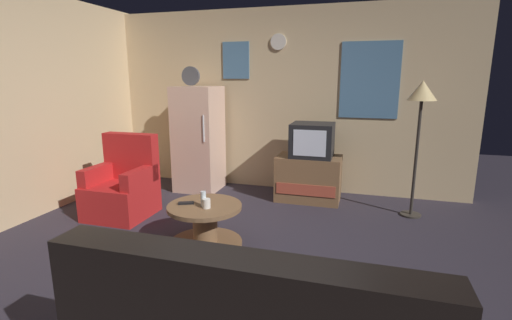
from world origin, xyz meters
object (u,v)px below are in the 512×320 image
(fridge, at_px, (199,139))
(crt_tv, at_px, (312,140))
(standing_lamp, at_px, (421,101))
(wine_glass, at_px, (203,199))
(remote_control, at_px, (186,203))
(tv_stand, at_px, (309,178))
(mug_ceramic_white, at_px, (206,203))
(coffee_table, at_px, (205,225))
(armchair, at_px, (123,187))

(fridge, bearing_deg, crt_tv, -1.57)
(standing_lamp, bearing_deg, fridge, 174.30)
(standing_lamp, xyz_separation_m, wine_glass, (-2.02, -1.49, -0.86))
(remote_control, bearing_deg, crt_tv, 36.50)
(fridge, height_order, standing_lamp, fridge)
(tv_stand, xyz_separation_m, mug_ceramic_white, (-0.70, -1.77, 0.17))
(crt_tv, distance_m, standing_lamp, 1.38)
(fridge, relative_size, mug_ceramic_white, 19.67)
(mug_ceramic_white, relative_size, remote_control, 0.60)
(tv_stand, xyz_separation_m, wine_glass, (-0.75, -1.73, 0.20))
(crt_tv, height_order, mug_ceramic_white, crt_tv)
(tv_stand, xyz_separation_m, standing_lamp, (1.28, -0.24, 1.06))
(standing_lamp, bearing_deg, wine_glass, -143.64)
(mug_ceramic_white, xyz_separation_m, remote_control, (-0.24, 0.04, -0.03))
(standing_lamp, relative_size, wine_glass, 10.60)
(fridge, xyz_separation_m, wine_glass, (0.87, -1.78, -0.26))
(wine_glass, xyz_separation_m, remote_control, (-0.19, 0.01, -0.06))
(tv_stand, height_order, coffee_table, tv_stand)
(crt_tv, distance_m, wine_glass, 1.93)
(standing_lamp, xyz_separation_m, armchair, (-3.32, -0.94, -1.02))
(standing_lamp, distance_m, armchair, 3.60)
(fridge, xyz_separation_m, tv_stand, (1.62, -0.04, -0.45))
(wine_glass, relative_size, mug_ceramic_white, 1.67)
(standing_lamp, relative_size, mug_ceramic_white, 17.67)
(crt_tv, relative_size, coffee_table, 0.75)
(coffee_table, xyz_separation_m, remote_control, (-0.18, -0.03, 0.22))
(wine_glass, height_order, remote_control, wine_glass)
(wine_glass, xyz_separation_m, armchair, (-1.30, 0.55, -0.16))
(crt_tv, height_order, remote_control, crt_tv)
(coffee_table, xyz_separation_m, armchair, (-1.29, 0.51, 0.13))
(standing_lamp, bearing_deg, remote_control, -146.26)
(armchair, bearing_deg, mug_ceramic_white, -23.47)
(tv_stand, xyz_separation_m, coffee_table, (-0.76, -1.69, -0.09))
(crt_tv, relative_size, wine_glass, 3.60)
(standing_lamp, distance_m, coffee_table, 2.75)
(fridge, relative_size, crt_tv, 3.28)
(fridge, xyz_separation_m, coffee_table, (0.86, -1.74, -0.54))
(standing_lamp, relative_size, remote_control, 10.60)
(coffee_table, bearing_deg, remote_control, -170.21)
(crt_tv, bearing_deg, mug_ceramic_white, -112.56)
(crt_tv, relative_size, armchair, 0.56)
(standing_lamp, bearing_deg, armchair, -164.23)
(standing_lamp, relative_size, coffee_table, 2.21)
(tv_stand, bearing_deg, standing_lamp, -10.86)
(fridge, distance_m, coffee_table, 2.01)
(tv_stand, bearing_deg, coffee_table, -114.08)
(remote_control, bearing_deg, coffee_table, -14.33)
(fridge, xyz_separation_m, remote_control, (0.68, -1.77, -0.32))
(coffee_table, distance_m, wine_glass, 0.29)
(fridge, bearing_deg, mug_ceramic_white, -63.15)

